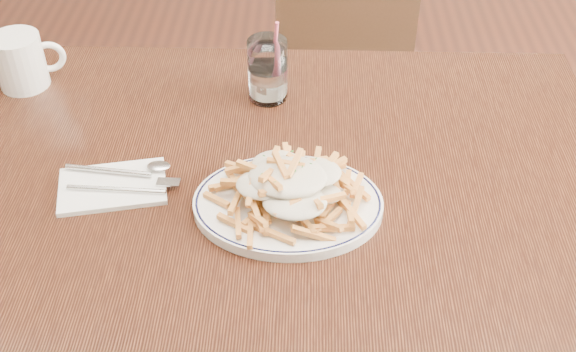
{
  "coord_description": "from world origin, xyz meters",
  "views": [
    {
      "loc": [
        0.06,
        -0.93,
        1.54
      ],
      "look_at": [
        0.03,
        -0.09,
        0.82
      ],
      "focal_mm": 45.0,
      "sensor_mm": 36.0,
      "label": 1
    }
  ],
  "objects_px": {
    "chair_far": "(338,71)",
    "fries_plate": "(288,204)",
    "coffee_mug": "(21,61)",
    "table": "(270,205)",
    "loaded_fries": "(288,182)",
    "water_glass": "(268,73)"
  },
  "relations": [
    {
      "from": "chair_far",
      "to": "coffee_mug",
      "type": "distance_m",
      "value": 0.92
    },
    {
      "from": "fries_plate",
      "to": "table",
      "type": "bearing_deg",
      "value": 110.52
    },
    {
      "from": "fries_plate",
      "to": "coffee_mug",
      "type": "xyz_separation_m",
      "value": [
        -0.53,
        0.35,
        0.04
      ]
    },
    {
      "from": "fries_plate",
      "to": "chair_far",
      "type": "bearing_deg",
      "value": 82.7
    },
    {
      "from": "loaded_fries",
      "to": "water_glass",
      "type": "bearing_deg",
      "value": 98.59
    },
    {
      "from": "chair_far",
      "to": "coffee_mug",
      "type": "height_order",
      "value": "coffee_mug"
    },
    {
      "from": "chair_far",
      "to": "water_glass",
      "type": "height_order",
      "value": "water_glass"
    },
    {
      "from": "table",
      "to": "loaded_fries",
      "type": "bearing_deg",
      "value": -69.48
    },
    {
      "from": "table",
      "to": "chair_far",
      "type": "relative_size",
      "value": 1.54
    },
    {
      "from": "fries_plate",
      "to": "loaded_fries",
      "type": "relative_size",
      "value": 1.34
    },
    {
      "from": "loaded_fries",
      "to": "table",
      "type": "bearing_deg",
      "value": 110.52
    },
    {
      "from": "table",
      "to": "water_glass",
      "type": "xyz_separation_m",
      "value": [
        -0.01,
        0.22,
        0.13
      ]
    },
    {
      "from": "table",
      "to": "loaded_fries",
      "type": "height_order",
      "value": "loaded_fries"
    },
    {
      "from": "chair_far",
      "to": "coffee_mug",
      "type": "bearing_deg",
      "value": -139.35
    },
    {
      "from": "chair_far",
      "to": "water_glass",
      "type": "bearing_deg",
      "value": -105.68
    },
    {
      "from": "water_glass",
      "to": "fries_plate",
      "type": "bearing_deg",
      "value": -81.41
    },
    {
      "from": "chair_far",
      "to": "fries_plate",
      "type": "relative_size",
      "value": 2.18
    },
    {
      "from": "fries_plate",
      "to": "coffee_mug",
      "type": "relative_size",
      "value": 2.7
    },
    {
      "from": "fries_plate",
      "to": "coffee_mug",
      "type": "bearing_deg",
      "value": 146.72
    },
    {
      "from": "loaded_fries",
      "to": "coffee_mug",
      "type": "distance_m",
      "value": 0.63
    },
    {
      "from": "fries_plate",
      "to": "coffee_mug",
      "type": "distance_m",
      "value": 0.63
    },
    {
      "from": "water_glass",
      "to": "table",
      "type": "bearing_deg",
      "value": -86.67
    }
  ]
}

